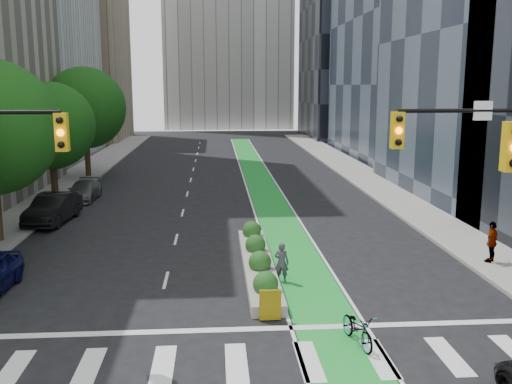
{
  "coord_description": "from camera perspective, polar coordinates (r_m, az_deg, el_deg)",
  "views": [
    {
      "loc": [
        -0.51,
        -15.5,
        7.52
      ],
      "look_at": [
        1.22,
        8.5,
        3.0
      ],
      "focal_mm": 40.0,
      "sensor_mm": 36.0,
      "label": 1
    }
  ],
  "objects": [
    {
      "name": "sidewalk_left",
      "position": [
        42.7,
        -19.39,
        -0.01
      ],
      "size": [
        3.6,
        90.0,
        0.15
      ],
      "primitive_type": "cube",
      "color": "gray",
      "rests_on": "ground"
    },
    {
      "name": "parked_car_left_mid",
      "position": [
        33.44,
        -19.64,
        -1.56
      ],
      "size": [
        2.22,
        5.06,
        1.62
      ],
      "primitive_type": "imported",
      "rotation": [
        0.0,
        0.0,
        -0.11
      ],
      "color": "black",
      "rests_on": "ground"
    },
    {
      "name": "bike_lane_paint",
      "position": [
        46.25,
        0.28,
        1.29
      ],
      "size": [
        2.2,
        70.0,
        0.01
      ],
      "primitive_type": "cube",
      "color": "green",
      "rests_on": "ground"
    },
    {
      "name": "sidewalk_right",
      "position": [
        42.98,
        12.58,
        0.41
      ],
      "size": [
        3.6,
        90.0,
        0.15
      ],
      "primitive_type": "cube",
      "color": "gray",
      "rests_on": "ground"
    },
    {
      "name": "pedestrian_far",
      "position": [
        26.04,
        22.52,
        -4.63
      ],
      "size": [
        1.04,
        1.02,
        1.75
      ],
      "primitive_type": "imported",
      "rotation": [
        0.0,
        0.0,
        3.91
      ],
      "color": "gray",
      "rests_on": "sidewalk_right"
    },
    {
      "name": "cyclist",
      "position": [
        22.2,
        2.58,
        -7.04
      ],
      "size": [
        0.67,
        0.55,
        1.56
      ],
      "primitive_type": "imported",
      "rotation": [
        0.0,
        0.0,
        2.78
      ],
      "color": "#393640",
      "rests_on": "ground"
    },
    {
      "name": "tree_far",
      "position": [
        48.68,
        -16.74,
        8.05
      ],
      "size": [
        6.6,
        6.6,
        9.0
      ],
      "color": "black",
      "rests_on": "ground"
    },
    {
      "name": "ground",
      "position": [
        17.23,
        -2.1,
        -15.24
      ],
      "size": [
        160.0,
        160.0,
        0.0
      ],
      "primitive_type": "plane",
      "color": "black",
      "rests_on": "ground"
    },
    {
      "name": "median_planter",
      "position": [
        23.7,
        0.2,
        -6.91
      ],
      "size": [
        1.2,
        10.26,
        1.1
      ],
      "color": "gray",
      "rests_on": "ground"
    },
    {
      "name": "bicycle",
      "position": [
        17.45,
        10.13,
        -13.25
      ],
      "size": [
        1.05,
        2.01,
        1.01
      ],
      "primitive_type": "imported",
      "rotation": [
        0.0,
        0.0,
        0.21
      ],
      "color": "gray",
      "rests_on": "ground"
    },
    {
      "name": "building_tan_far",
      "position": [
        83.98,
        -18.09,
        13.88
      ],
      "size": [
        14.0,
        16.0,
        26.0
      ],
      "primitive_type": "cube",
      "color": "tan",
      "rests_on": "ground"
    },
    {
      "name": "parked_car_left_far",
      "position": [
        39.44,
        -16.86,
        0.12
      ],
      "size": [
        1.91,
        4.41,
        1.26
      ],
      "primitive_type": "imported",
      "rotation": [
        0.0,
        0.0,
        -0.03
      ],
      "color": "#515355",
      "rests_on": "ground"
    },
    {
      "name": "building_dark_end",
      "position": [
        86.22,
        9.98,
        14.8
      ],
      "size": [
        14.0,
        18.0,
        28.0
      ],
      "primitive_type": "cube",
      "color": "black",
      "rests_on": "ground"
    },
    {
      "name": "tree_midfar",
      "position": [
        39.02,
        -19.84,
        6.23
      ],
      "size": [
        5.6,
        5.6,
        7.76
      ],
      "color": "black",
      "rests_on": "ground"
    }
  ]
}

